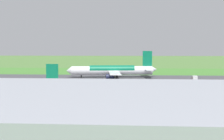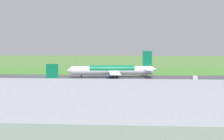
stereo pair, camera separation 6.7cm
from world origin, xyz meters
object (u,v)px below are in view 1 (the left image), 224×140
at_px(service_car_followme, 28,80).
at_px(traffic_cone_orange, 71,72).
at_px(airliner_parked_mid, 97,90).
at_px(service_truck_baggage, 195,78).
at_px(airliner_main, 113,70).
at_px(no_stopping_sign, 78,70).

xyz_separation_m(service_car_followme, traffic_cone_orange, (-11.27, -54.33, -0.57)).
distance_m(airliner_parked_mid, service_truck_baggage, 72.46).
distance_m(airliner_main, traffic_cone_orange, 46.94).
relative_size(service_car_followme, no_stopping_sign, 1.98).
xyz_separation_m(airliner_parked_mid, traffic_cone_orange, (31.24, -101.66, -3.07)).
bearing_deg(service_car_followme, no_stopping_sign, -106.97).
relative_size(service_truck_baggage, service_car_followme, 1.32).
xyz_separation_m(airliner_main, airliner_parked_mid, (1.16, 67.95, -1.01)).
relative_size(service_truck_baggage, traffic_cone_orange, 10.90).
distance_m(service_truck_baggage, service_car_followme, 89.19).
bearing_deg(airliner_parked_mid, service_car_followme, -48.08).
bearing_deg(no_stopping_sign, service_car_followme, 73.03).
distance_m(airliner_parked_mid, no_stopping_sign, 104.31).
xyz_separation_m(service_truck_baggage, service_car_followme, (88.79, 8.38, -0.56)).
height_order(airliner_parked_mid, traffic_cone_orange, airliner_parked_mid).
distance_m(service_truck_baggage, traffic_cone_orange, 90.13).
relative_size(airliner_parked_mid, service_car_followme, 9.23).
xyz_separation_m(airliner_main, service_truck_baggage, (-45.13, 12.23, -2.95)).
bearing_deg(airliner_main, airliner_parked_mid, 89.02).
bearing_deg(airliner_parked_mid, service_truck_baggage, -129.72).
height_order(airliner_main, traffic_cone_orange, airliner_main).
relative_size(airliner_parked_mid, no_stopping_sign, 18.28).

